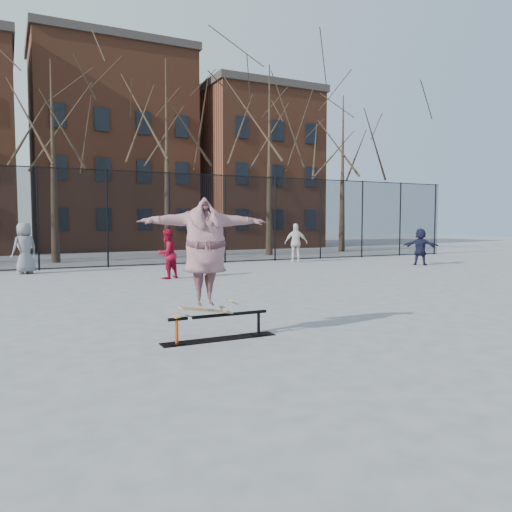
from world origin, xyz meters
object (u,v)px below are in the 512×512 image
bystander_grey (24,248)px  bystander_white (296,243)px  skater (205,254)px  bystander_navy (420,247)px  bystander_red (167,254)px  skate_rail (219,329)px  skateboard (206,311)px

bystander_grey → bystander_white: (11.40, 0.09, -0.04)m
skater → bystander_navy: skater is taller
bystander_red → bystander_white: size_ratio=0.92×
skate_rail → bystander_navy: bearing=34.0°
skateboard → skater: (0.00, 0.00, 0.90)m
skater → bystander_grey: bearing=108.3°
bystander_grey → bystander_navy: bystander_grey is taller
skater → bystander_grey: 12.58m
bystander_white → bystander_grey: bearing=26.0°
skate_rail → bystander_white: size_ratio=1.06×
skate_rail → bystander_grey: size_ratio=1.02×
bystander_red → bystander_white: (7.26, 3.83, 0.08)m
bystander_grey → bystander_red: 5.58m
skateboard → bystander_white: bystander_white is taller
skate_rail → bystander_navy: size_ratio=1.20×
skateboard → bystander_white: bearing=53.6°
skate_rail → skater: size_ratio=0.92×
bystander_grey → bystander_white: bearing=153.0°
skate_rail → bystander_red: bystander_red is taller
skateboard → skater: 0.90m
skateboard → bystander_grey: bystander_grey is taller
bystander_grey → bystander_red: size_ratio=1.14×
skateboard → bystander_grey: (-2.22, 12.38, 0.46)m
bystander_white → skate_rail: bearing=79.9°
skater → bystander_white: bearing=61.7°
skate_rail → bystander_grey: bystander_grey is taller
skateboard → bystander_red: bearing=77.4°
skater → bystander_navy: (13.18, 8.72, -0.58)m
bystander_red → bystander_navy: bearing=150.8°
bystander_grey → bystander_red: bearing=110.5°
skateboard → bystander_red: bystander_red is taller
skateboard → bystander_red: (1.93, 8.64, 0.35)m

